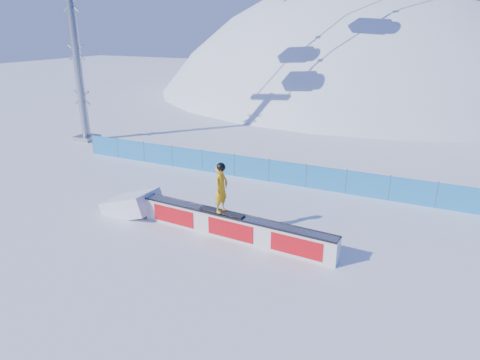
% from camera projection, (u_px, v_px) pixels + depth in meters
% --- Properties ---
extents(ground, '(160.00, 160.00, 0.00)m').
position_uv_depth(ground, '(210.00, 209.00, 18.97)').
color(ground, white).
rests_on(ground, ground).
extents(snow_hill, '(64.00, 64.00, 64.00)m').
position_uv_depth(snow_hill, '(358.00, 218.00, 60.70)').
color(snow_hill, white).
rests_on(snow_hill, ground).
extents(safety_fence, '(22.05, 0.05, 1.30)m').
position_uv_depth(safety_fence, '(251.00, 168.00, 22.58)').
color(safety_fence, '#217BC0').
rests_on(safety_fence, ground).
extents(rail_box, '(8.15, 1.02, 0.98)m').
position_uv_depth(rail_box, '(234.00, 227.00, 16.22)').
color(rail_box, silver).
rests_on(rail_box, ground).
extents(snow_ramp, '(2.54, 1.67, 1.53)m').
position_uv_depth(snow_ramp, '(133.00, 212.00, 18.69)').
color(snow_ramp, white).
rests_on(snow_ramp, ground).
extents(snowboarder, '(1.91, 0.72, 1.98)m').
position_uv_depth(snowboarder, '(221.00, 188.00, 15.96)').
color(snowboarder, black).
rests_on(snowboarder, rail_box).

